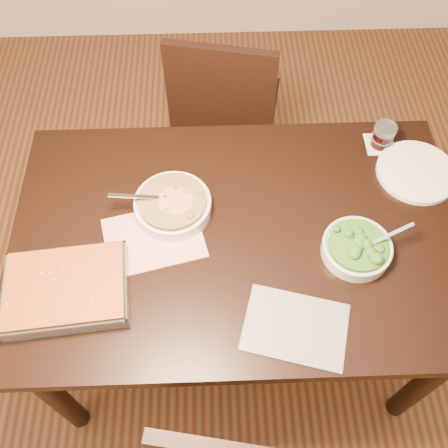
% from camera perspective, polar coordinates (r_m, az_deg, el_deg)
% --- Properties ---
extents(ground, '(4.00, 4.00, 0.00)m').
position_cam_1_polar(ground, '(2.21, 1.20, -11.30)').
color(ground, '#4C2215').
rests_on(ground, ground).
extents(table, '(1.40, 0.90, 0.75)m').
position_cam_1_polar(table, '(1.61, 1.60, -2.76)').
color(table, black).
rests_on(table, ground).
extents(magazine_a, '(0.34, 0.28, 0.01)m').
position_cam_1_polar(magazine_a, '(1.53, -8.03, -1.60)').
color(magazine_a, '#B4333C').
rests_on(magazine_a, table).
extents(magazine_b, '(0.32, 0.27, 0.00)m').
position_cam_1_polar(magazine_b, '(1.41, 8.16, -11.57)').
color(magazine_b, '#282830').
rests_on(magazine_b, table).
extents(coaster, '(0.10, 0.10, 0.00)m').
position_cam_1_polar(coaster, '(1.83, 17.37, 8.70)').
color(coaster, white).
rests_on(coaster, table).
extents(stew_bowl, '(0.27, 0.24, 0.09)m').
position_cam_1_polar(stew_bowl, '(1.56, -5.87, 2.17)').
color(stew_bowl, silver).
rests_on(stew_bowl, table).
extents(broccoli_bowl, '(0.23, 0.21, 0.08)m').
position_cam_1_polar(broccoli_bowl, '(1.52, 14.93, -2.65)').
color(broccoli_bowl, silver).
rests_on(broccoli_bowl, table).
extents(baking_dish, '(0.37, 0.28, 0.06)m').
position_cam_1_polar(baking_dish, '(1.48, -17.58, -7.13)').
color(baking_dish, silver).
rests_on(baking_dish, table).
extents(wine_tumbler, '(0.07, 0.07, 0.08)m').
position_cam_1_polar(wine_tumbler, '(1.80, 17.74, 9.65)').
color(wine_tumbler, black).
rests_on(wine_tumbler, coaster).
extents(dinner_plate, '(0.26, 0.26, 0.02)m').
position_cam_1_polar(dinner_plate, '(1.78, 21.13, 5.56)').
color(dinner_plate, white).
rests_on(dinner_plate, table).
extents(chair_far, '(0.50, 0.50, 0.91)m').
position_cam_1_polar(chair_far, '(2.22, 0.11, 13.05)').
color(chair_far, black).
rests_on(chair_far, ground).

